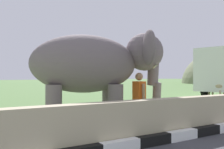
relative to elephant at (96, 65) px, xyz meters
The scene contains 4 objects.
barrier_parapet 2.82m from the elephant, 126.67° to the right, with size 28.00×0.36×1.00m, color tan.
elephant is the anchor object (origin of this frame).
person_handler 1.59m from the elephant, 32.10° to the right, with size 0.30×0.66×1.66m.
cow_near 11.91m from the elephant, 19.55° to the left, with size 0.70×1.90×1.23m.
Camera 1 is at (-0.04, -0.80, 1.55)m, focal length 40.13 mm.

